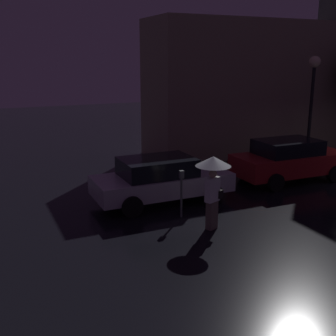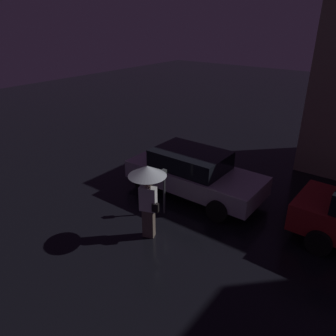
{
  "view_description": "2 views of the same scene",
  "coord_description": "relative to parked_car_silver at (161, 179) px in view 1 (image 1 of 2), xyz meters",
  "views": [
    {
      "loc": [
        -13.78,
        -10.19,
        4.38
      ],
      "look_at": [
        -8.98,
        0.26,
        1.35
      ],
      "focal_mm": 45.0,
      "sensor_mm": 36.0,
      "label": 1
    },
    {
      "loc": [
        -3.86,
        -6.44,
        5.08
      ],
      "look_at": [
        -8.94,
        0.21,
        1.22
      ],
      "focal_mm": 35.0,
      "sensor_mm": 36.0,
      "label": 2
    }
  ],
  "objects": [
    {
      "name": "building_facade_left",
      "position": [
        6.71,
        5.23,
        2.27
      ],
      "size": [
        9.51,
        3.0,
        6.02
      ],
      "color": "gray",
      "rests_on": "ground"
    },
    {
      "name": "parked_car_silver",
      "position": [
        0.0,
        0.0,
        0.0
      ],
      "size": [
        4.26,
        1.96,
        1.41
      ],
      "rotation": [
        0.0,
        0.0,
        0.0
      ],
      "color": "#B7B7BF",
      "rests_on": "ground"
    },
    {
      "name": "parked_car_red",
      "position": [
        5.22,
        0.22,
        0.05
      ],
      "size": [
        4.31,
        1.94,
        1.52
      ],
      "rotation": [
        0.0,
        0.0,
        -0.02
      ],
      "color": "maroon",
      "rests_on": "ground"
    },
    {
      "name": "pedestrian_with_umbrella",
      "position": [
        0.35,
        -2.53,
        0.77
      ],
      "size": [
        0.91,
        0.91,
        1.96
      ],
      "rotation": [
        0.0,
        0.0,
        3.5
      ],
      "color": "#66564C",
      "rests_on": "ground"
    },
    {
      "name": "parking_meter",
      "position": [
        -0.01,
        -1.45,
        0.1
      ],
      "size": [
        0.12,
        0.1,
        1.36
      ],
      "color": "#4C5154",
      "rests_on": "ground"
    },
    {
      "name": "street_lamp_near",
      "position": [
        8.09,
        2.41,
        2.55
      ],
      "size": [
        0.48,
        0.48,
        4.45
      ],
      "color": "black",
      "rests_on": "ground"
    }
  ]
}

